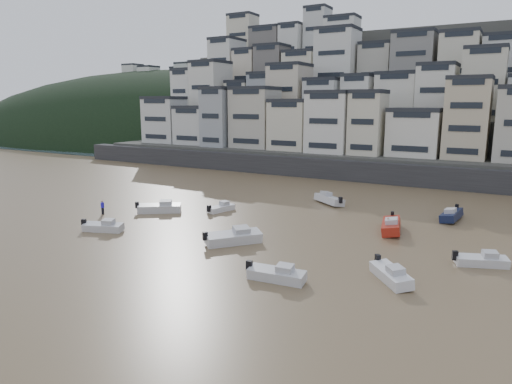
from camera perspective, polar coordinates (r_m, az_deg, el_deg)
The scene contains 16 objects.
sea_strip at distance 208.53m, azimuth -11.66°, elevation 7.28°, with size 340.00×340.00×0.00m, color #445461.
harbor_wall at distance 79.34m, azimuth 16.88°, elevation 2.22°, with size 140.00×3.00×3.50m, color #38383A.
hillside at distance 117.09m, azimuth 23.96°, elevation 10.03°, with size 141.04×66.00×50.00m.
headland at distance 191.22m, azimuth -10.23°, elevation 6.99°, with size 216.00×135.00×53.33m.
boat_a at distance 35.39m, azimuth 2.60°, elevation -10.03°, with size 4.90×1.60×1.34m, color silver, non-canonical shape.
boat_b at distance 36.78m, azimuth 16.51°, elevation -9.62°, with size 5.09×1.66×1.39m, color white, non-canonical shape.
boat_c at distance 44.12m, azimuth -2.82°, elevation -5.50°, with size 5.94×1.94×1.62m, color silver, non-canonical shape.
boat_d at distance 42.78m, azimuth 26.38°, elevation -7.50°, with size 4.51×1.48×1.23m, color silver, non-canonical shape.
boat_e at distance 50.28m, azimuth 16.57°, elevation -3.85°, with size 6.03×1.97×1.64m, color #A62214, non-canonical shape.
boat_f at distance 57.20m, azimuth -4.39°, elevation -1.87°, with size 4.17×1.36×1.14m, color white, non-canonical shape.
boat_h at distance 62.05m, azimuth 9.13°, elevation -0.77°, with size 5.57×1.82×1.52m, color silver, non-canonical shape.
boat_i at distance 57.54m, azimuth 23.26°, elevation -2.51°, with size 5.42×1.77×1.48m, color #131B3C, non-canonical shape.
boat_j at distance 50.96m, azimuth -18.58°, elevation -4.00°, with size 4.63×1.52×1.26m, color silver, non-canonical shape.
boat_k at distance 57.67m, azimuth -11.98°, elevation -1.76°, with size 5.72×1.87×1.56m, color silver, non-canonical shape.
person_blue at distance 58.55m, azimuth -18.63°, elevation -1.83°, with size 0.44×0.44×1.74m, color #281DD9, non-canonical shape.
person_pink at distance 49.30m, azimuth 16.14°, elevation -4.07°, with size 0.44×0.44×1.74m, color #F0A9AF, non-canonical shape.
Camera 1 is at (27.04, -11.60, 13.48)m, focal length 32.00 mm.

